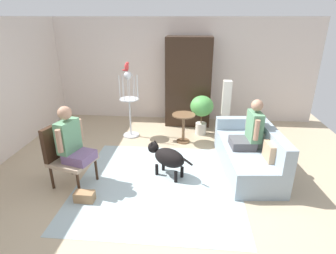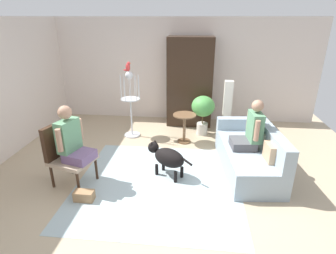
{
  "view_description": "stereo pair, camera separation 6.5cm",
  "coord_description": "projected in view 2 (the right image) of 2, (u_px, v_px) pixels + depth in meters",
  "views": [
    {
      "loc": [
        0.37,
        -3.96,
        2.52
      ],
      "look_at": [
        -0.01,
        0.17,
        0.85
      ],
      "focal_mm": 29.17,
      "sensor_mm": 36.0,
      "label": 1
    },
    {
      "loc": [
        0.43,
        -3.95,
        2.52
      ],
      "look_at": [
        -0.01,
        0.17,
        0.85
      ],
      "focal_mm": 29.17,
      "sensor_mm": 36.0,
      "label": 2
    }
  ],
  "objects": [
    {
      "name": "potted_plant",
      "position": [
        203.0,
        109.0,
        6.1
      ],
      "size": [
        0.51,
        0.51,
        0.9
      ],
      "color": "beige",
      "rests_on": "ground"
    },
    {
      "name": "column_lamp",
      "position": [
        227.0,
        109.0,
        6.05
      ],
      "size": [
        0.2,
        0.2,
        1.25
      ],
      "color": "#4C4742",
      "rests_on": "ground"
    },
    {
      "name": "person_on_couch",
      "position": [
        251.0,
        130.0,
        4.57
      ],
      "size": [
        0.5,
        0.55,
        0.84
      ],
      "color": "#4A4A4E"
    },
    {
      "name": "couch",
      "position": [
        250.0,
        153.0,
        4.77
      ],
      "size": [
        0.99,
        1.92,
        0.82
      ],
      "color": "#8EA0AD",
      "rests_on": "ground"
    },
    {
      "name": "area_rug",
      "position": [
        158.0,
        183.0,
        4.45
      ],
      "size": [
        2.62,
        2.59,
        0.01
      ],
      "primitive_type": "cube",
      "color": "#9EB2B7",
      "rests_on": "ground"
    },
    {
      "name": "handbag",
      "position": [
        84.0,
        196.0,
        4.01
      ],
      "size": [
        0.29,
        0.15,
        0.16
      ],
      "primitive_type": "cube",
      "color": "#99724C",
      "rests_on": "ground"
    },
    {
      "name": "round_end_table",
      "position": [
        184.0,
        124.0,
        5.77
      ],
      "size": [
        0.48,
        0.48,
        0.63
      ],
      "color": "brown",
      "rests_on": "ground"
    },
    {
      "name": "armoire_cabinet",
      "position": [
        190.0,
        82.0,
        6.58
      ],
      "size": [
        1.07,
        0.56,
        2.11
      ],
      "primitive_type": "cube",
      "color": "black",
      "rests_on": "ground"
    },
    {
      "name": "ground_plane",
      "position": [
        167.0,
        177.0,
        4.63
      ],
      "size": [
        7.43,
        7.43,
        0.0
      ],
      "primitive_type": "plane",
      "color": "tan"
    },
    {
      "name": "person_on_armchair",
      "position": [
        72.0,
        139.0,
        4.16
      ],
      "size": [
        0.54,
        0.54,
        0.86
      ],
      "color": "slate"
    },
    {
      "name": "bird_cage_stand",
      "position": [
        131.0,
        103.0,
        5.95
      ],
      "size": [
        0.42,
        0.42,
        1.47
      ],
      "color": "silver",
      "rests_on": "ground"
    },
    {
      "name": "parrot",
      "position": [
        128.0,
        67.0,
        5.66
      ],
      "size": [
        0.17,
        0.1,
        0.2
      ],
      "color": "red",
      "rests_on": "bird_cage_stand"
    },
    {
      "name": "back_wall",
      "position": [
        180.0,
        70.0,
        6.9
      ],
      "size": [
        6.8,
        0.12,
        2.53
      ],
      "primitive_type": "cube",
      "color": "silver",
      "rests_on": "ground"
    },
    {
      "name": "dog",
      "position": [
        167.0,
        157.0,
        4.55
      ],
      "size": [
        0.78,
        0.55,
        0.57
      ],
      "color": "black",
      "rests_on": "ground"
    },
    {
      "name": "armchair",
      "position": [
        65.0,
        151.0,
        4.3
      ],
      "size": [
        0.73,
        0.7,
        1.0
      ],
      "color": "#382316",
      "rests_on": "ground"
    }
  ]
}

